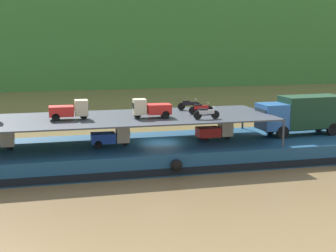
{
  "coord_description": "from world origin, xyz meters",
  "views": [
    {
      "loc": [
        -8.7,
        -36.34,
        9.43
      ],
      "look_at": [
        0.56,
        0.0,
        2.7
      ],
      "focal_mm": 54.79,
      "sensor_mm": 36.0,
      "label": 1
    }
  ],
  "objects_px": {
    "mini_truck_lower_aft": "(111,137)",
    "mini_truck_upper_mid": "(69,110)",
    "mini_truck_lower_mid": "(215,131)",
    "motorcycle_upper_port": "(206,113)",
    "covered_lorry": "(302,114)",
    "cargo_barge": "(161,152)",
    "motorcycle_upper_stbd": "(189,105)",
    "mini_truck_upper_fore": "(151,108)",
    "motorcycle_upper_centre": "(201,108)"
  },
  "relations": [
    {
      "from": "mini_truck_lower_aft",
      "to": "mini_truck_upper_mid",
      "type": "distance_m",
      "value": 3.5
    },
    {
      "from": "mini_truck_lower_mid",
      "to": "motorcycle_upper_port",
      "type": "height_order",
      "value": "motorcycle_upper_port"
    },
    {
      "from": "mini_truck_lower_aft",
      "to": "covered_lorry",
      "type": "bearing_deg",
      "value": 1.99
    },
    {
      "from": "mini_truck_lower_mid",
      "to": "motorcycle_upper_port",
      "type": "bearing_deg",
      "value": -124.11
    },
    {
      "from": "cargo_barge",
      "to": "motorcycle_upper_stbd",
      "type": "bearing_deg",
      "value": 39.05
    },
    {
      "from": "mini_truck_upper_fore",
      "to": "motorcycle_upper_stbd",
      "type": "height_order",
      "value": "mini_truck_upper_fore"
    },
    {
      "from": "mini_truck_lower_aft",
      "to": "cargo_barge",
      "type": "bearing_deg",
      "value": 6.85
    },
    {
      "from": "mini_truck_upper_fore",
      "to": "mini_truck_lower_mid",
      "type": "bearing_deg",
      "value": 7.17
    },
    {
      "from": "motorcycle_upper_port",
      "to": "motorcycle_upper_stbd",
      "type": "distance_m",
      "value": 4.59
    },
    {
      "from": "mini_truck_lower_aft",
      "to": "motorcycle_upper_stbd",
      "type": "relative_size",
      "value": 1.46
    },
    {
      "from": "mini_truck_lower_mid",
      "to": "motorcycle_upper_stbd",
      "type": "bearing_deg",
      "value": 119.33
    },
    {
      "from": "covered_lorry",
      "to": "motorcycle_upper_centre",
      "type": "xyz_separation_m",
      "value": [
        -8.46,
        -0.05,
        0.74
      ]
    },
    {
      "from": "cargo_barge",
      "to": "motorcycle_upper_stbd",
      "type": "height_order",
      "value": "motorcycle_upper_stbd"
    },
    {
      "from": "cargo_barge",
      "to": "mini_truck_lower_mid",
      "type": "bearing_deg",
      "value": -1.57
    },
    {
      "from": "cargo_barge",
      "to": "mini_truck_upper_fore",
      "type": "bearing_deg",
      "value": -139.71
    },
    {
      "from": "mini_truck_upper_mid",
      "to": "mini_truck_upper_fore",
      "type": "height_order",
      "value": "same"
    },
    {
      "from": "motorcycle_upper_port",
      "to": "mini_truck_upper_mid",
      "type": "bearing_deg",
      "value": 167.24
    },
    {
      "from": "covered_lorry",
      "to": "mini_truck_upper_fore",
      "type": "distance_m",
      "value": 12.53
    },
    {
      "from": "mini_truck_upper_fore",
      "to": "motorcycle_upper_stbd",
      "type": "bearing_deg",
      "value": 39.35
    },
    {
      "from": "mini_truck_lower_aft",
      "to": "motorcycle_upper_centre",
      "type": "height_order",
      "value": "motorcycle_upper_centre"
    },
    {
      "from": "motorcycle_upper_port",
      "to": "mini_truck_upper_fore",
      "type": "bearing_deg",
      "value": 157.66
    },
    {
      "from": "mini_truck_lower_aft",
      "to": "motorcycle_upper_stbd",
      "type": "distance_m",
      "value": 7.4
    },
    {
      "from": "motorcycle_upper_stbd",
      "to": "mini_truck_lower_mid",
      "type": "bearing_deg",
      "value": -60.67
    },
    {
      "from": "cargo_barge",
      "to": "mini_truck_upper_mid",
      "type": "xyz_separation_m",
      "value": [
        -6.64,
        -0.14,
        3.44
      ]
    },
    {
      "from": "covered_lorry",
      "to": "mini_truck_lower_mid",
      "type": "height_order",
      "value": "covered_lorry"
    },
    {
      "from": "covered_lorry",
      "to": "mini_truck_lower_aft",
      "type": "bearing_deg",
      "value": -178.01
    },
    {
      "from": "mini_truck_upper_fore",
      "to": "motorcycle_upper_stbd",
      "type": "relative_size",
      "value": 1.46
    },
    {
      "from": "covered_lorry",
      "to": "mini_truck_upper_mid",
      "type": "relative_size",
      "value": 2.87
    },
    {
      "from": "motorcycle_upper_stbd",
      "to": "mini_truck_upper_mid",
      "type": "bearing_deg",
      "value": -165.5
    },
    {
      "from": "mini_truck_upper_mid",
      "to": "mini_truck_upper_fore",
      "type": "bearing_deg",
      "value": -6.2
    },
    {
      "from": "mini_truck_upper_fore",
      "to": "motorcycle_upper_port",
      "type": "relative_size",
      "value": 1.46
    },
    {
      "from": "covered_lorry",
      "to": "motorcycle_upper_stbd",
      "type": "relative_size",
      "value": 4.16
    },
    {
      "from": "mini_truck_lower_aft",
      "to": "mini_truck_lower_mid",
      "type": "height_order",
      "value": "same"
    },
    {
      "from": "cargo_barge",
      "to": "mini_truck_upper_fore",
      "type": "xyz_separation_m",
      "value": [
        -0.9,
        -0.76,
        3.44
      ]
    },
    {
      "from": "covered_lorry",
      "to": "mini_truck_upper_mid",
      "type": "height_order",
      "value": "mini_truck_upper_mid"
    },
    {
      "from": "mini_truck_lower_mid",
      "to": "motorcycle_upper_centre",
      "type": "relative_size",
      "value": 1.44
    },
    {
      "from": "motorcycle_upper_centre",
      "to": "mini_truck_upper_mid",
      "type": "bearing_deg",
      "value": -179.04
    },
    {
      "from": "cargo_barge",
      "to": "mini_truck_lower_mid",
      "type": "height_order",
      "value": "mini_truck_lower_mid"
    },
    {
      "from": "motorcycle_upper_stbd",
      "to": "mini_truck_upper_fore",
      "type": "bearing_deg",
      "value": -140.65
    },
    {
      "from": "motorcycle_upper_port",
      "to": "motorcycle_upper_centre",
      "type": "xyz_separation_m",
      "value": [
        0.34,
        2.29,
        0.0
      ]
    },
    {
      "from": "mini_truck_lower_mid",
      "to": "motorcycle_upper_centre",
      "type": "height_order",
      "value": "motorcycle_upper_centre"
    },
    {
      "from": "motorcycle_upper_port",
      "to": "mini_truck_lower_aft",
      "type": "bearing_deg",
      "value": 164.54
    },
    {
      "from": "motorcycle_upper_centre",
      "to": "mini_truck_lower_aft",
      "type": "bearing_deg",
      "value": -176.01
    },
    {
      "from": "mini_truck_lower_mid",
      "to": "motorcycle_upper_port",
      "type": "xyz_separation_m",
      "value": [
        -1.46,
        -2.15,
        1.74
      ]
    },
    {
      "from": "motorcycle_upper_stbd",
      "to": "cargo_barge",
      "type": "bearing_deg",
      "value": -140.95
    },
    {
      "from": "cargo_barge",
      "to": "mini_truck_upper_mid",
      "type": "height_order",
      "value": "mini_truck_upper_mid"
    },
    {
      "from": "covered_lorry",
      "to": "motorcycle_upper_port",
      "type": "xyz_separation_m",
      "value": [
        -8.8,
        -2.35,
        0.74
      ]
    },
    {
      "from": "cargo_barge",
      "to": "mini_truck_upper_mid",
      "type": "bearing_deg",
      "value": -178.82
    },
    {
      "from": "mini_truck_lower_aft",
      "to": "mini_truck_lower_mid",
      "type": "xyz_separation_m",
      "value": [
        8.01,
        0.34,
        0.0
      ]
    },
    {
      "from": "motorcycle_upper_port",
      "to": "motorcycle_upper_stbd",
      "type": "bearing_deg",
      "value": 88.89
    }
  ]
}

